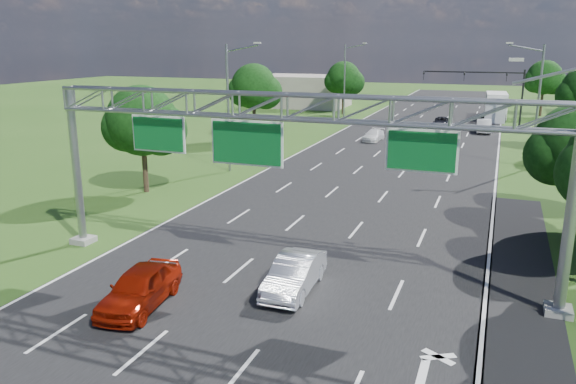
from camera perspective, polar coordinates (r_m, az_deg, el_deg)
The scene contains 19 objects.
ground at distance 42.17m, azimuth 8.18°, elevation 0.91°, with size 220.00×220.00×0.00m, color #294E17.
road at distance 42.17m, azimuth 8.18°, elevation 0.91°, with size 18.00×180.00×0.02m, color black.
road_flare at distance 26.07m, azimuth 22.52°, elevation -9.04°, with size 3.00×30.00×0.02m, color black.
sign_gantry at distance 23.78m, azimuth -0.18°, elevation 7.21°, with size 23.50×1.00×9.56m.
traffic_signal at distance 75.18m, azimuth 20.09°, elevation 10.25°, with size 12.21×0.24×7.00m.
streetlight_l_near at distance 44.98m, azimuth -5.90°, elevation 9.07°, with size 2.97×0.22×10.16m.
streetlight_l_far at distance 77.77m, azimuth 5.92°, elevation 11.48°, with size 2.97×0.22×10.16m.
streetlight_r_mid at distance 50.27m, azimuth 23.87°, elevation 8.50°, with size 2.97×0.22×10.16m.
tree_verge_la at distance 39.62m, azimuth -14.48°, elevation 6.70°, with size 5.76×4.80×7.40m.
tree_verge_lb at distance 60.51m, azimuth -3.42°, elevation 10.43°, with size 5.76×4.80×8.06m.
tree_verge_lc at distance 83.09m, azimuth 5.72°, elevation 11.28°, with size 5.76×4.80×7.62m.
tree_verge_re at distance 88.34m, azimuth 24.63°, elevation 10.39°, with size 5.76×4.80×7.84m.
building_left at distance 93.54m, azimuth 1.54°, elevation 10.22°, with size 14.00×10.00×5.00m, color gray.
red_coupe at distance 23.03m, azimuth -14.83°, elevation -9.38°, with size 1.88×4.68×1.59m, color #991807.
silver_sedan at distance 23.65m, azimuth 0.67°, elevation -8.32°, with size 1.59×4.55×1.50m, color silver.
car_queue_a at distance 60.73m, azimuth 8.69°, elevation 5.72°, with size 1.64×4.03×1.17m, color white.
car_queue_b at distance 73.63m, azimuth 15.33°, elevation 6.92°, with size 1.85×4.02×1.12m, color black.
car_queue_d at distance 69.67m, azimuth 19.27°, elevation 6.36°, with size 1.60×4.59×1.51m, color silver.
box_truck at distance 82.49m, azimuth 20.35°, elevation 8.12°, with size 3.02×9.37×3.51m.
Camera 1 is at (8.76, -10.01, 10.06)m, focal length 35.00 mm.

